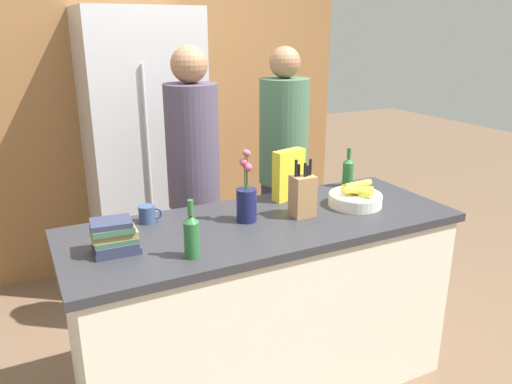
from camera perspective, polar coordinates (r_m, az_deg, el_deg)
The scene contains 14 objects.
ground_plane at distance 2.83m, azimuth 0.86°, elevation -20.87°, with size 14.00×14.00×0.00m, color brown.
kitchen_island at distance 2.57m, azimuth 0.91°, elevation -12.88°, with size 1.88×0.71×0.92m.
back_wall_wood at distance 3.92m, azimuth -11.54°, elevation 10.79°, with size 3.08×0.12×2.60m.
refrigerator at distance 3.59m, azimuth -12.57°, elevation 4.50°, with size 0.76×0.62×1.92m.
fruit_bowl at distance 2.61m, azimuth 11.34°, elevation -0.58°, with size 0.27×0.27×0.12m.
knife_block at distance 2.41m, azimuth 5.35°, elevation -0.36°, with size 0.11×0.09×0.28m.
flower_vase at distance 2.33m, azimuth -1.09°, elevation -0.90°, with size 0.10×0.10×0.35m.
cereal_box at distance 2.63m, azimuth 3.75°, elevation 1.97°, with size 0.19×0.10×0.27m.
coffee_mug at distance 2.39m, azimuth -12.27°, elevation -2.48°, with size 0.11×0.08×0.08m.
book_stack at distance 2.10m, azimuth -15.89°, elevation -4.97°, with size 0.19×0.14×0.14m.
bottle_oil at distance 2.90m, azimuth 10.47°, elevation 2.34°, with size 0.06×0.06×0.23m.
bottle_vinegar at distance 1.99m, azimuth -7.37°, elevation -4.89°, with size 0.06×0.06×0.24m.
person_at_sink at distance 2.84m, azimuth -7.12°, elevation 1.47°, with size 0.29×0.29×1.70m.
person_in_blue at distance 3.30m, azimuth 3.12°, elevation 3.57°, with size 0.32×0.32×1.68m.
Camera 1 is at (-1.02, -1.94, 1.79)m, focal length 35.00 mm.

